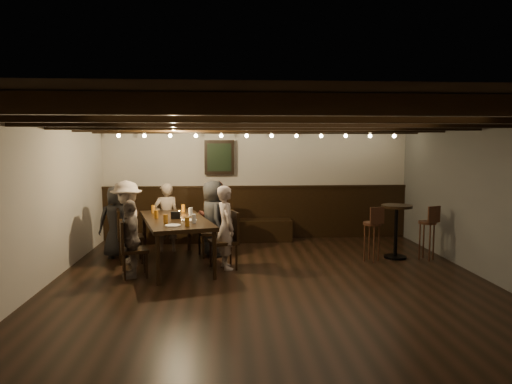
{
  "coord_description": "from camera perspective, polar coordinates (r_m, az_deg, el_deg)",
  "views": [
    {
      "loc": [
        -0.65,
        -6.22,
        2.03
      ],
      "look_at": [
        -0.16,
        1.3,
        1.23
      ],
      "focal_mm": 32.0,
      "sensor_mm": 36.0,
      "label": 1
    }
  ],
  "objects": [
    {
      "name": "chair_left_far",
      "position": [
        7.29,
        -15.05,
        -8.15
      ],
      "size": [
        0.49,
        0.49,
        0.88
      ],
      "rotation": [
        0.0,
        0.0,
        -1.3
      ],
      "color": "black",
      "rests_on": "floor"
    },
    {
      "name": "person_bench_left",
      "position": [
        8.53,
        -17.0,
        -3.56
      ],
      "size": [
        0.72,
        0.57,
        1.3
      ],
      "primitive_type": "imported",
      "rotation": [
        0.0,
        0.0,
        3.41
      ],
      "color": "#2A2B2D",
      "rests_on": "floor"
    },
    {
      "name": "chair_right_far",
      "position": [
        7.52,
        -3.97,
        -7.39
      ],
      "size": [
        0.53,
        0.53,
        0.94
      ],
      "rotation": [
        0.0,
        0.0,
        1.84
      ],
      "color": "black",
      "rests_on": "floor"
    },
    {
      "name": "pint_g",
      "position": [
        6.92,
        -8.61,
        -3.69
      ],
      "size": [
        0.07,
        0.07,
        0.14
      ],
      "primitive_type": "cylinder",
      "color": "#BF7219",
      "rests_on": "dining_table"
    },
    {
      "name": "person_right_far",
      "position": [
        7.44,
        -3.77,
        -4.43
      ],
      "size": [
        0.45,
        0.56,
        1.36
      ],
      "primitive_type": "imported",
      "rotation": [
        0.0,
        0.0,
        1.84
      ],
      "color": "#B2A096",
      "rests_on": "floor"
    },
    {
      "name": "bar_stool_left",
      "position": [
        8.17,
        14.28,
        -5.95
      ],
      "size": [
        0.32,
        0.34,
        0.97
      ],
      "rotation": [
        0.0,
        0.0,
        0.26
      ],
      "color": "#351E10",
      "rests_on": "floor"
    },
    {
      "name": "pint_c",
      "position": [
        7.75,
        -12.38,
        -2.72
      ],
      "size": [
        0.07,
        0.07,
        0.14
      ],
      "primitive_type": "cylinder",
      "color": "#BF7219",
      "rests_on": "dining_table"
    },
    {
      "name": "chair_left_near",
      "position": [
        8.16,
        -15.53,
        -6.55
      ],
      "size": [
        0.52,
        0.52,
        0.93
      ],
      "rotation": [
        0.0,
        0.0,
        -1.3
      ],
      "color": "black",
      "rests_on": "floor"
    },
    {
      "name": "pint_e",
      "position": [
        7.22,
        -11.23,
        -3.33
      ],
      "size": [
        0.07,
        0.07,
        0.14
      ],
      "primitive_type": "cylinder",
      "color": "#BF7219",
      "rests_on": "dining_table"
    },
    {
      "name": "plate_near",
      "position": [
        7.0,
        -10.37,
        -4.13
      ],
      "size": [
        0.24,
        0.24,
        0.01
      ],
      "primitive_type": "cylinder",
      "color": "white",
      "rests_on": "dining_table"
    },
    {
      "name": "dining_table",
      "position": [
        7.71,
        -10.05,
        -3.74
      ],
      "size": [
        1.49,
        2.31,
        0.8
      ],
      "rotation": [
        0.0,
        0.0,
        0.27
      ],
      "color": "black",
      "rests_on": "floor"
    },
    {
      "name": "high_top_table",
      "position": [
        8.48,
        17.12,
        -3.77
      ],
      "size": [
        0.54,
        0.54,
        0.95
      ],
      "color": "black",
      "rests_on": "floor"
    },
    {
      "name": "chair_right_near",
      "position": [
        8.37,
        -5.6,
        -6.08
      ],
      "size": [
        0.51,
        0.51,
        0.91
      ],
      "rotation": [
        0.0,
        0.0,
        1.84
      ],
      "color": "black",
      "rests_on": "floor"
    },
    {
      "name": "person_left_near",
      "position": [
        8.08,
        -15.83,
        -3.62
      ],
      "size": [
        0.75,
        1.02,
        1.41
      ],
      "primitive_type": "imported",
      "rotation": [
        0.0,
        0.0,
        -1.3
      ],
      "color": "#AC9D92",
      "rests_on": "floor"
    },
    {
      "name": "room",
      "position": [
        8.5,
        -1.22,
        -0.44
      ],
      "size": [
        7.0,
        7.0,
        7.0
      ],
      "color": "black",
      "rests_on": "ground"
    },
    {
      "name": "bar_stool_right",
      "position": [
        8.58,
        20.58,
        -5.59
      ],
      "size": [
        0.34,
        0.35,
        0.97
      ],
      "rotation": [
        0.0,
        0.0,
        0.38
      ],
      "color": "#351E10",
      "rests_on": "floor"
    },
    {
      "name": "candle",
      "position": [
        8.01,
        -9.56,
        -2.71
      ],
      "size": [
        0.05,
        0.05,
        0.05
      ],
      "primitive_type": "cylinder",
      "color": "beige",
      "rests_on": "dining_table"
    },
    {
      "name": "condiment_caddy",
      "position": [
        7.64,
        -10.01,
        -2.87
      ],
      "size": [
        0.15,
        0.1,
        0.12
      ],
      "primitive_type": "cube",
      "color": "black",
      "rests_on": "dining_table"
    },
    {
      "name": "pint_d",
      "position": [
        7.94,
        -8.16,
        -2.44
      ],
      "size": [
        0.07,
        0.07,
        0.14
      ],
      "primitive_type": "cylinder",
      "color": "silver",
      "rests_on": "dining_table"
    },
    {
      "name": "pint_a",
      "position": [
        8.34,
        -12.73,
        -2.12
      ],
      "size": [
        0.07,
        0.07,
        0.14
      ],
      "primitive_type": "cylinder",
      "color": "#BF7219",
      "rests_on": "dining_table"
    },
    {
      "name": "pint_f",
      "position": [
        7.19,
        -7.8,
        -3.31
      ],
      "size": [
        0.07,
        0.07,
        0.14
      ],
      "primitive_type": "cylinder",
      "color": "silver",
      "rests_on": "dining_table"
    },
    {
      "name": "person_left_far",
      "position": [
        7.22,
        -15.38,
        -5.65
      ],
      "size": [
        0.47,
        0.75,
        1.19
      ],
      "primitive_type": "imported",
      "rotation": [
        0.0,
        0.0,
        -1.3
      ],
      "color": "slate",
      "rests_on": "floor"
    },
    {
      "name": "pint_b",
      "position": [
        8.37,
        -9.09,
        -2.02
      ],
      "size": [
        0.07,
        0.07,
        0.14
      ],
      "primitive_type": "cylinder",
      "color": "#BF7219",
      "rests_on": "dining_table"
    },
    {
      "name": "plate_far",
      "position": [
        7.44,
        -8.32,
        -3.49
      ],
      "size": [
        0.24,
        0.24,
        0.01
      ],
      "primitive_type": "cylinder",
      "color": "white",
      "rests_on": "dining_table"
    },
    {
      "name": "person_bench_centre",
      "position": [
        8.75,
        -11.14,
        -3.13
      ],
      "size": [
        0.54,
        0.43,
        1.31
      ],
      "primitive_type": "imported",
      "rotation": [
        0.0,
        0.0,
        3.41
      ],
      "color": "slate",
      "rests_on": "floor"
    },
    {
      "name": "person_right_near",
      "position": [
        8.3,
        -5.42,
        -3.31
      ],
      "size": [
        0.6,
        0.76,
        1.37
      ],
      "primitive_type": "imported",
      "rotation": [
        0.0,
        0.0,
        1.84
      ],
      "color": "#29292B",
      "rests_on": "floor"
    },
    {
      "name": "person_bench_right",
      "position": [
        8.77,
        -5.16,
        -2.95
      ],
      "size": [
        0.76,
        0.66,
        1.33
      ],
      "primitive_type": "imported",
      "rotation": [
        0.0,
        0.0,
        3.41
      ],
      "color": "brown",
      "rests_on": "floor"
    }
  ]
}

